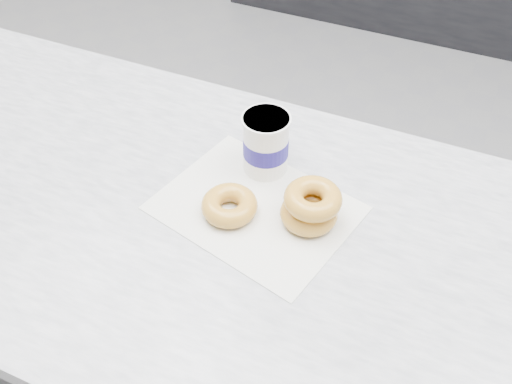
% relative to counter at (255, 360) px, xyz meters
% --- Properties ---
extents(ground, '(5.00, 5.00, 0.00)m').
position_rel_counter_xyz_m(ground, '(0.00, 0.60, -0.45)').
color(ground, gray).
rests_on(ground, ground).
extents(counter, '(3.06, 0.76, 0.90)m').
position_rel_counter_xyz_m(counter, '(0.00, 0.00, 0.00)').
color(counter, '#333335').
rests_on(counter, ground).
extents(wax_paper, '(0.39, 0.33, 0.00)m').
position_rel_counter_xyz_m(wax_paper, '(-0.02, 0.06, 0.45)').
color(wax_paper, silver).
rests_on(wax_paper, counter).
extents(donut_single, '(0.11, 0.11, 0.04)m').
position_rel_counter_xyz_m(donut_single, '(-0.06, 0.03, 0.47)').
color(donut_single, gold).
rests_on(donut_single, wax_paper).
extents(donut_stack, '(0.14, 0.14, 0.07)m').
position_rel_counter_xyz_m(donut_stack, '(0.08, 0.07, 0.49)').
color(donut_stack, gold).
rests_on(donut_stack, wax_paper).
extents(coffee_cup, '(0.10, 0.10, 0.12)m').
position_rel_counter_xyz_m(coffee_cup, '(-0.05, 0.16, 0.51)').
color(coffee_cup, white).
rests_on(coffee_cup, counter).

